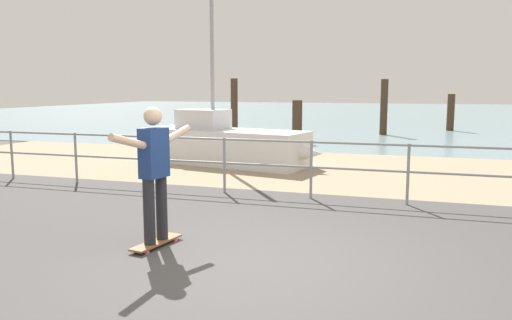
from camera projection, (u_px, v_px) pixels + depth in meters
The scene contains 11 objects.
ground_plane at pixel (232, 307), 4.59m from camera, with size 24.00×10.00×0.04m, color #474444.
beach_strip at pixel (350, 171), 12.12m from camera, with size 24.00×6.00×0.04m, color tan.
sea_surface at pixel (399, 114), 38.50m from camera, with size 72.00×50.00×0.04m, color #75939E.
railing_fence at pixel (184, 155), 9.64m from camera, with size 11.48×0.05×1.05m.
sailboat at pixel (228, 145), 12.95m from camera, with size 5.07×2.26×5.04m.
skateboard at pixel (156, 243), 6.26m from camera, with size 0.33×0.82×0.08m.
skateboarder at pixel (154, 167), 6.13m from camera, with size 0.33×1.44×1.65m.
groyne_post_0 at pixel (234, 108), 19.92m from camera, with size 0.27×0.27×2.31m, color #422D1E.
groyne_post_1 at pixel (297, 121), 18.25m from camera, with size 0.36×0.36×1.52m, color #422D1E.
groyne_post_2 at pixel (384, 107), 21.01m from camera, with size 0.30×0.30×2.31m, color #422D1E.
groyne_post_3 at pixel (451, 113), 23.08m from camera, with size 0.33×0.33×1.68m, color #422D1E.
Camera 1 is at (1.54, -5.08, 1.96)m, focal length 35.68 mm.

